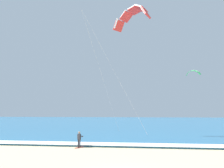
{
  "coord_description": "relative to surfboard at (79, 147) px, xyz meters",
  "views": [
    {
      "loc": [
        1.32,
        -14.72,
        3.85
      ],
      "look_at": [
        -2.82,
        15.3,
        7.26
      ],
      "focal_mm": 38.73,
      "sensor_mm": 36.0,
      "label": 1
    }
  ],
  "objects": [
    {
      "name": "surfboard",
      "position": [
        0.0,
        0.0,
        0.0
      ],
      "size": [
        0.95,
        1.46,
        0.09
      ],
      "color": "#E04C38",
      "rests_on": "ground"
    },
    {
      "name": "kitesurfer",
      "position": [
        0.01,
        0.02,
        0.91
      ],
      "size": [
        0.65,
        0.65,
        1.69
      ],
      "color": "#232328",
      "rests_on": "ground"
    },
    {
      "name": "kite_primary",
      "position": [
        5.5,
        4.88,
        16.23
      ],
      "size": [
        8.03,
        7.13,
        16.12
      ],
      "color": "red"
    },
    {
      "name": "kite_distant",
      "position": [
        19.54,
        39.73,
        14.01
      ],
      "size": [
        3.69,
        2.4,
        1.44
      ],
      "color": "green"
    },
    {
      "name": "surf_foam",
      "position": [
        5.7,
        1.68,
        0.19
      ],
      "size": [
        200.0,
        2.55,
        0.04
      ],
      "primitive_type": "cube",
      "color": "white",
      "rests_on": "sea"
    },
    {
      "name": "sea",
      "position": [
        5.7,
        60.68,
        0.07
      ],
      "size": [
        200.0,
        120.0,
        0.2
      ],
      "primitive_type": "cube",
      "color": "teal",
      "rests_on": "ground"
    }
  ]
}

